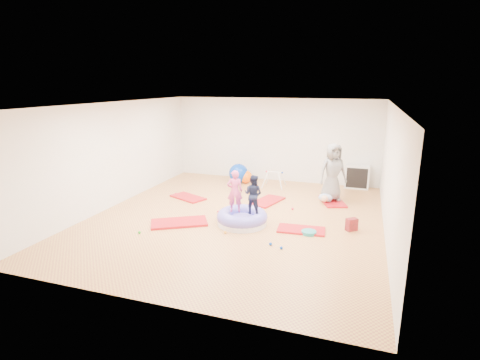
% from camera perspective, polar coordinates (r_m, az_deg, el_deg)
% --- Properties ---
extents(room, '(7.01, 8.01, 2.81)m').
position_cam_1_polar(room, '(9.07, -0.60, 2.61)').
color(room, gold).
rests_on(room, ground).
extents(gym_mat_front_left, '(1.47, 1.23, 0.06)m').
position_cam_1_polar(gym_mat_front_left, '(9.17, -9.25, -6.41)').
color(gym_mat_front_left, red).
rests_on(gym_mat_front_left, ground).
extents(gym_mat_mid_left, '(1.20, 0.93, 0.04)m').
position_cam_1_polar(gym_mat_mid_left, '(11.10, -7.92, -2.64)').
color(gym_mat_mid_left, red).
rests_on(gym_mat_mid_left, ground).
extents(gym_mat_center_back, '(0.86, 1.24, 0.05)m').
position_cam_1_polar(gym_mat_center_back, '(10.68, 4.19, -3.23)').
color(gym_mat_center_back, red).
rests_on(gym_mat_center_back, ground).
extents(gym_mat_right, '(1.11, 0.62, 0.04)m').
position_cam_1_polar(gym_mat_right, '(8.75, 9.31, -7.49)').
color(gym_mat_right, red).
rests_on(gym_mat_right, ground).
extents(gym_mat_rear_right, '(0.90, 1.24, 0.05)m').
position_cam_1_polar(gym_mat_rear_right, '(10.96, 13.89, -3.16)').
color(gym_mat_rear_right, red).
rests_on(gym_mat_rear_right, ground).
extents(inflatable_cushion, '(1.22, 1.22, 0.38)m').
position_cam_1_polar(inflatable_cushion, '(8.97, 0.32, -5.85)').
color(inflatable_cushion, white).
rests_on(inflatable_cushion, ground).
extents(child_pink, '(0.44, 0.36, 1.02)m').
position_cam_1_polar(child_pink, '(8.80, -0.80, -1.40)').
color(child_pink, '#D64784').
rests_on(child_pink, inflatable_cushion).
extents(child_navy, '(0.51, 0.43, 0.93)m').
position_cam_1_polar(child_navy, '(8.69, 2.02, -1.89)').
color(child_navy, '#171D38').
rests_on(child_navy, inflatable_cushion).
extents(adult_caregiver, '(0.95, 0.86, 1.62)m').
position_cam_1_polar(adult_caregiver, '(10.81, 13.96, 1.18)').
color(adult_caregiver, slate).
rests_on(adult_caregiver, gym_mat_rear_right).
extents(infant, '(0.40, 0.40, 0.23)m').
position_cam_1_polar(infant, '(10.76, 12.86, -2.65)').
color(infant, '#9CB2D5').
rests_on(infant, gym_mat_rear_right).
extents(ball_pit_balls, '(3.92, 3.02, 0.07)m').
position_cam_1_polar(ball_pit_balls, '(9.08, -2.02, -6.39)').
color(ball_pit_balls, '#F02644').
rests_on(ball_pit_balls, ground).
extents(exercise_ball_blue, '(0.65, 0.65, 0.65)m').
position_cam_1_polar(exercise_ball_blue, '(12.62, -0.23, 1.02)').
color(exercise_ball_blue, '#093AB7').
rests_on(exercise_ball_blue, ground).
extents(exercise_ball_orange, '(0.44, 0.44, 0.44)m').
position_cam_1_polar(exercise_ball_orange, '(12.58, 0.88, 0.48)').
color(exercise_ball_orange, '#FF6104').
rests_on(exercise_ball_orange, ground).
extents(infant_play_gym, '(0.70, 0.66, 0.53)m').
position_cam_1_polar(infant_play_gym, '(12.05, 5.23, 0.46)').
color(infant_play_gym, silver).
rests_on(infant_play_gym, ground).
extents(cube_shelf, '(0.74, 0.37, 0.74)m').
position_cam_1_polar(cube_shelf, '(12.52, 17.40, 0.46)').
color(cube_shelf, silver).
rests_on(cube_shelf, ground).
extents(balance_disc, '(0.33, 0.33, 0.07)m').
position_cam_1_polar(balance_disc, '(8.59, 10.45, -7.87)').
color(balance_disc, teal).
rests_on(balance_disc, ground).
extents(backpack, '(0.29, 0.28, 0.29)m').
position_cam_1_polar(backpack, '(8.98, 16.65, -6.52)').
color(backpack, '#B6121A').
rests_on(backpack, ground).
extents(yellow_toy, '(0.18, 0.18, 0.03)m').
position_cam_1_polar(yellow_toy, '(9.41, -11.67, -6.06)').
color(yellow_toy, '#FFAA2E').
rests_on(yellow_toy, ground).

